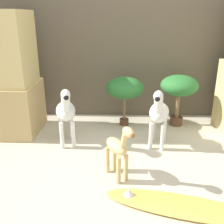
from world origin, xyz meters
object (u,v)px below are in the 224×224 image
zebra_left (66,111)px  potted_palm_back (179,87)px  potted_palm_front (125,88)px  giraffe_figurine (118,148)px  surfboard (181,206)px  zebra_right (159,112)px

zebra_left → potted_palm_back: (1.30, 0.57, 0.11)m
potted_palm_back → potted_palm_front: bearing=-179.3°
zebra_left → giraffe_figurine: zebra_left is taller
giraffe_figurine → surfboard: (0.46, -0.37, -0.27)m
giraffe_figurine → potted_palm_front: potted_palm_front is taller
potted_palm_back → surfboard: (-0.29, -1.57, -0.48)m
zebra_right → potted_palm_front: 0.69m
zebra_right → potted_palm_back: (0.33, 0.60, 0.11)m
potted_palm_back → zebra_right: bearing=-118.9°
potted_palm_back → surfboard: size_ratio=0.55×
giraffe_figurine → surfboard: bearing=-38.9°
surfboard → potted_palm_back: bearing=79.6°
giraffe_figurine → potted_palm_back: 1.43m
zebra_right → potted_palm_front: size_ratio=1.07×
potted_palm_back → surfboard: potted_palm_back is taller
giraffe_figurine → surfboard: size_ratio=0.45×
zebra_right → zebra_left: same height
zebra_left → surfboard: size_ratio=0.56×
zebra_left → giraffe_figurine: size_ratio=1.25×
giraffe_figurine → zebra_left: bearing=131.2°
zebra_left → surfboard: bearing=-44.7°
zebra_right → giraffe_figurine: (-0.42, -0.60, -0.10)m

